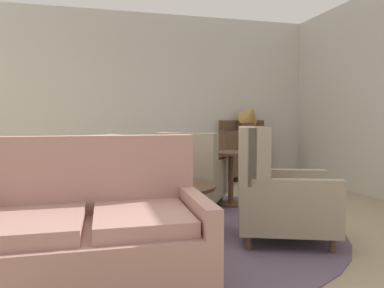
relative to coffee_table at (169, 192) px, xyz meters
The scene contains 14 objects.
ground 0.46m from the coffee_table, 77.65° to the right, with size 9.06×9.06×0.00m, color #9E896B.
wall_back 3.20m from the coffee_table, 89.21° to the left, with size 6.63×0.08×3.05m, color #BCB7AD.
wall_right 3.54m from the coffee_table, 13.20° to the left, with size 0.08×4.47×3.05m, color #BCB7AD.
baseboard_back 2.97m from the coffee_table, 89.19° to the left, with size 6.47×0.03×0.12m, color #4C3323.
area_rug 0.42m from the coffee_table, 69.41° to the left, with size 3.55×3.55×0.01m, color #5B4C60.
coffee_table is the anchor object (origin of this frame).
porcelain_vase 0.21m from the coffee_table, 111.57° to the right, with size 0.18×0.18×0.31m.
settee 1.33m from the coffee_table, 125.76° to the right, with size 1.61×0.95×1.03m.
armchair_beside_settee 1.36m from the coffee_table, 133.45° to the left, with size 1.19×1.21×0.97m.
armchair_back_corner 1.01m from the coffee_table, 62.38° to the left, with size 1.08×1.10×0.99m.
armchair_far_left 1.06m from the coffee_table, 30.69° to the right, with size 1.08×0.99×1.09m.
side_table 1.36m from the coffee_table, 41.68° to the left, with size 0.55×0.55×0.73m.
sideboard 3.36m from the coffee_table, 53.85° to the left, with size 0.91×0.34×1.14m.
gramophone 3.41m from the coffee_table, 52.19° to the left, with size 0.39×0.50×0.56m.
Camera 1 is at (-0.76, -3.45, 1.16)m, focal length 34.21 mm.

